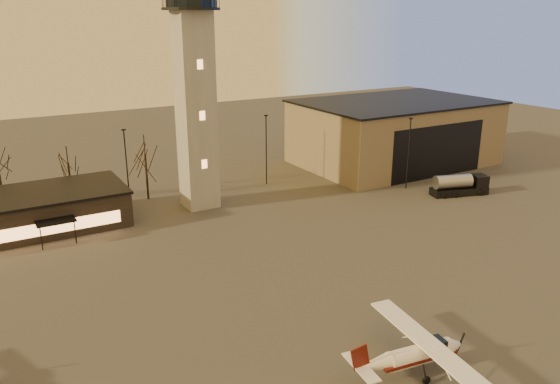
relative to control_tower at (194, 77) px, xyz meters
name	(u,v)px	position (x,y,z in m)	size (l,w,h in m)	color
ground	(337,307)	(0.00, -30.00, -16.33)	(220.00, 220.00, 0.00)	#413E3C
control_tower	(194,77)	(0.00, 0.00, 0.00)	(6.80, 6.80, 32.60)	gray
hangar	(394,132)	(36.00, 3.98, -11.17)	(30.60, 20.60, 10.30)	#7E6952
terminal	(10,215)	(-21.99, 1.98, -14.17)	(25.40, 12.20, 4.30)	black
light_poles	(199,163)	(0.50, 1.00, -10.92)	(58.50, 12.25, 10.14)	black
tree_row	(71,159)	(-13.70, 9.16, -10.39)	(37.20, 9.20, 8.80)	black
cessna_front	(421,357)	(-0.12, -39.90, -15.20)	(9.47, 11.94, 3.28)	white
fuel_truck	(459,187)	(32.32, -13.71, -15.18)	(8.13, 4.41, 2.90)	black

